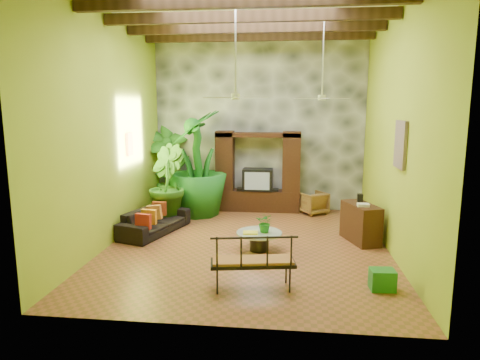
# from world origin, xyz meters

# --- Properties ---
(ground) EXTENTS (7.00, 7.00, 0.00)m
(ground) POSITION_xyz_m (0.00, 0.00, 0.00)
(ground) COLOR brown
(ground) RESTS_ON ground
(ceiling) EXTENTS (6.00, 7.00, 0.02)m
(ceiling) POSITION_xyz_m (0.00, 0.00, 5.00)
(ceiling) COLOR silver
(ceiling) RESTS_ON back_wall
(back_wall) EXTENTS (6.00, 0.02, 5.00)m
(back_wall) POSITION_xyz_m (0.00, 3.50, 2.50)
(back_wall) COLOR #9AB128
(back_wall) RESTS_ON ground
(left_wall) EXTENTS (0.02, 7.00, 5.00)m
(left_wall) POSITION_xyz_m (-3.00, 0.00, 2.50)
(left_wall) COLOR #9AB128
(left_wall) RESTS_ON ground
(right_wall) EXTENTS (0.02, 7.00, 5.00)m
(right_wall) POSITION_xyz_m (3.00, 0.00, 2.50)
(right_wall) COLOR #9AB128
(right_wall) RESTS_ON ground
(stone_accent_wall) EXTENTS (5.98, 0.10, 4.98)m
(stone_accent_wall) POSITION_xyz_m (0.00, 3.44, 2.50)
(stone_accent_wall) COLOR #3D4146
(stone_accent_wall) RESTS_ON ground
(ceiling_beams) EXTENTS (5.95, 5.36, 0.22)m
(ceiling_beams) POSITION_xyz_m (0.00, 0.00, 4.78)
(ceiling_beams) COLOR #311E0F
(ceiling_beams) RESTS_ON ceiling
(entertainment_center) EXTENTS (2.40, 0.55, 2.30)m
(entertainment_center) POSITION_xyz_m (0.00, 3.14, 0.97)
(entertainment_center) COLOR black
(entertainment_center) RESTS_ON ground
(ceiling_fan_front) EXTENTS (1.28, 1.28, 1.86)m
(ceiling_fan_front) POSITION_xyz_m (-0.20, -0.40, 3.40)
(ceiling_fan_front) COLOR silver
(ceiling_fan_front) RESTS_ON ceiling
(ceiling_fan_back) EXTENTS (1.28, 1.28, 1.86)m
(ceiling_fan_back) POSITION_xyz_m (1.60, 1.20, 3.40)
(ceiling_fan_back) COLOR silver
(ceiling_fan_back) RESTS_ON ceiling
(wall_art_mask) EXTENTS (0.06, 0.32, 0.55)m
(wall_art_mask) POSITION_xyz_m (-2.96, 1.00, 2.10)
(wall_art_mask) COLOR orange
(wall_art_mask) RESTS_ON left_wall
(wall_art_painting) EXTENTS (0.06, 0.70, 0.90)m
(wall_art_painting) POSITION_xyz_m (2.96, -0.60, 2.30)
(wall_art_painting) COLOR #286195
(wall_art_painting) RESTS_ON right_wall
(sofa) EXTENTS (1.36, 2.17, 0.59)m
(sofa) POSITION_xyz_m (-2.30, 0.69, 0.30)
(sofa) COLOR black
(sofa) RESTS_ON ground
(wicker_armchair) EXTENTS (0.93, 0.93, 0.62)m
(wicker_armchair) POSITION_xyz_m (1.58, 2.98, 0.31)
(wicker_armchair) COLOR olive
(wicker_armchair) RESTS_ON ground
(tall_plant_a) EXTENTS (1.59, 1.34, 2.56)m
(tall_plant_a) POSITION_xyz_m (-2.65, 3.15, 1.28)
(tall_plant_a) COLOR #25651A
(tall_plant_a) RESTS_ON ground
(tall_plant_b) EXTENTS (1.35, 1.43, 2.05)m
(tall_plant_b) POSITION_xyz_m (-2.29, 1.64, 1.02)
(tall_plant_b) COLOR #285D18
(tall_plant_b) RESTS_ON ground
(tall_plant_c) EXTENTS (1.89, 1.89, 2.89)m
(tall_plant_c) POSITION_xyz_m (-1.63, 2.47, 1.45)
(tall_plant_c) COLOR #1B681D
(tall_plant_c) RESTS_ON ground
(coffee_table) EXTENTS (0.96, 0.96, 0.40)m
(coffee_table) POSITION_xyz_m (0.28, -0.30, 0.26)
(coffee_table) COLOR black
(coffee_table) RESTS_ON ground
(centerpiece_plant) EXTENTS (0.43, 0.39, 0.41)m
(centerpiece_plant) POSITION_xyz_m (0.41, -0.28, 0.61)
(centerpiece_plant) COLOR #1C6A1C
(centerpiece_plant) RESTS_ON coffee_table
(yellow_tray) EXTENTS (0.33, 0.25, 0.03)m
(yellow_tray) POSITION_xyz_m (0.11, -0.41, 0.42)
(yellow_tray) COLOR yellow
(yellow_tray) RESTS_ON coffee_table
(iron_bench) EXTENTS (1.46, 0.74, 0.57)m
(iron_bench) POSITION_xyz_m (0.31, -2.28, 0.54)
(iron_bench) COLOR black
(iron_bench) RESTS_ON ground
(side_console) EXTENTS (0.81, 1.18, 0.86)m
(side_console) POSITION_xyz_m (2.50, 0.56, 0.43)
(side_console) COLOR #382511
(side_console) RESTS_ON ground
(green_bin) EXTENTS (0.42, 0.33, 0.35)m
(green_bin) POSITION_xyz_m (2.46, -2.01, 0.18)
(green_bin) COLOR #217D27
(green_bin) RESTS_ON ground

